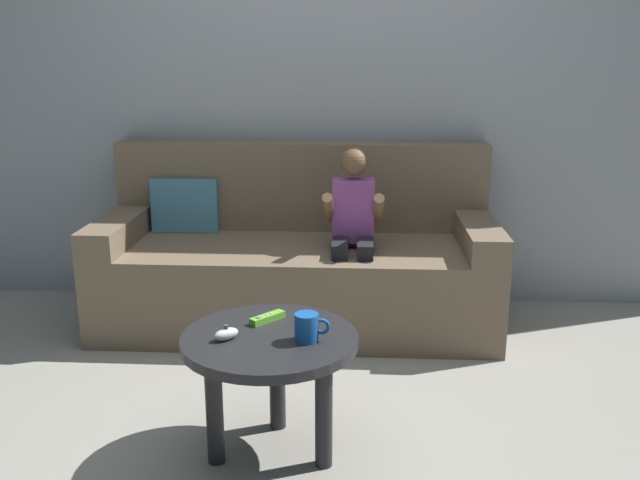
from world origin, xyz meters
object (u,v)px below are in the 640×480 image
(coffee_mug, at_px, (307,327))
(game_remote_lime_near_edge, at_px, (267,318))
(couch, at_px, (296,263))
(person_seated_on_couch, at_px, (353,230))
(coffee_table, at_px, (270,355))
(nunchuk_white, at_px, (226,334))

(coffee_mug, bearing_deg, game_remote_lime_near_edge, 133.52)
(couch, height_order, game_remote_lime_near_edge, couch)
(couch, height_order, coffee_mug, couch)
(person_seated_on_couch, bearing_deg, coffee_mug, -96.85)
(coffee_table, bearing_deg, couch, 91.26)
(coffee_mug, bearing_deg, nunchuk_white, -178.55)
(nunchuk_white, bearing_deg, person_seated_on_couch, 70.37)
(coffee_table, relative_size, coffee_mug, 5.12)
(game_remote_lime_near_edge, bearing_deg, coffee_mug, -46.48)
(coffee_table, height_order, nunchuk_white, nunchuk_white)
(coffee_table, relative_size, game_remote_lime_near_edge, 4.74)
(game_remote_lime_near_edge, xyz_separation_m, coffee_mug, (0.16, -0.16, 0.04))
(person_seated_on_couch, relative_size, coffee_table, 1.54)
(couch, distance_m, coffee_table, 1.27)
(coffee_table, xyz_separation_m, game_remote_lime_near_edge, (-0.02, 0.12, 0.09))
(couch, height_order, nunchuk_white, couch)
(couch, relative_size, coffee_table, 3.32)
(person_seated_on_couch, relative_size, game_remote_lime_near_edge, 7.32)
(person_seated_on_couch, xyz_separation_m, coffee_mug, (-0.14, -1.14, -0.04))
(person_seated_on_couch, distance_m, game_remote_lime_near_edge, 1.02)
(coffee_table, distance_m, game_remote_lime_near_edge, 0.15)
(person_seated_on_couch, xyz_separation_m, game_remote_lime_near_edge, (-0.29, -0.97, -0.08))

